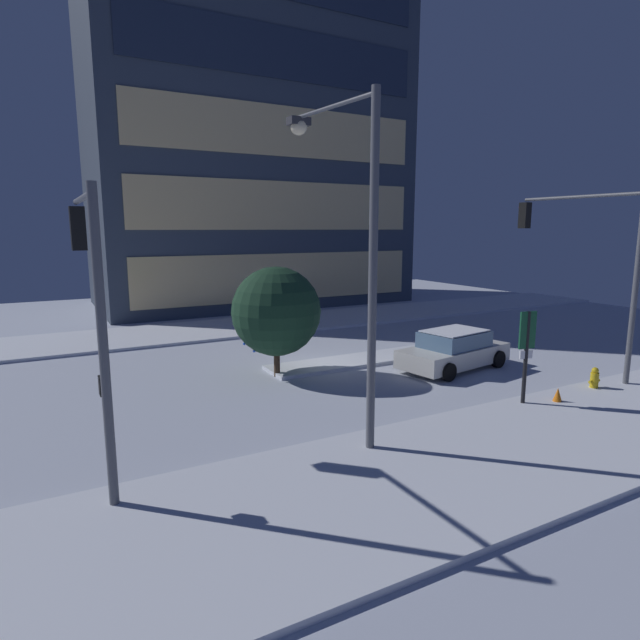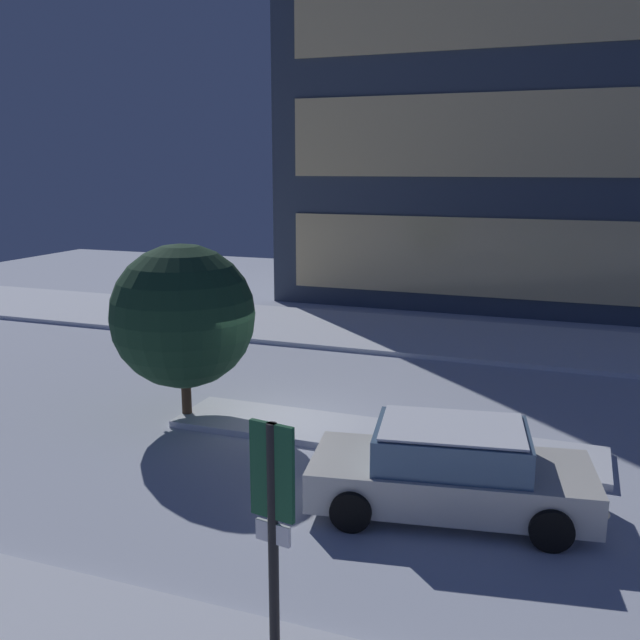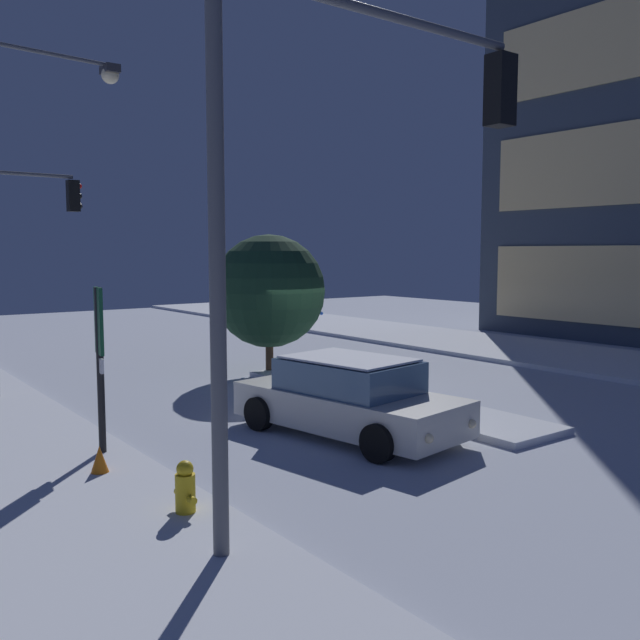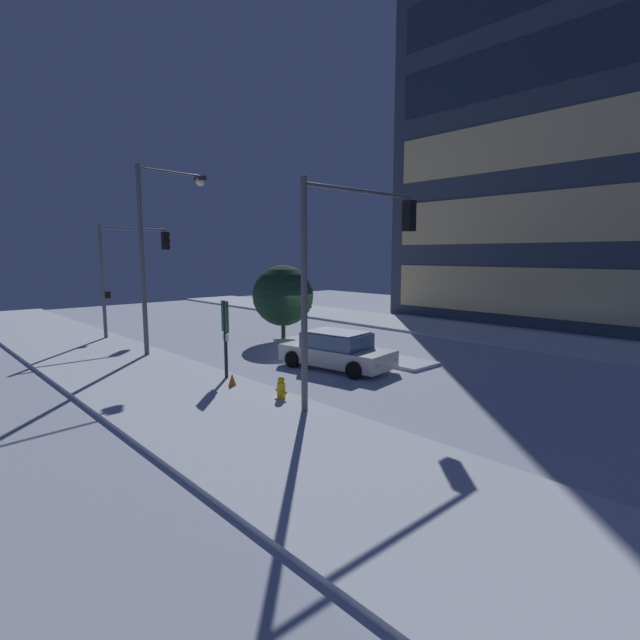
{
  "view_description": "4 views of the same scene",
  "coord_description": "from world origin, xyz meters",
  "px_view_note": "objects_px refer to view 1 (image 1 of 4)",
  "views": [
    {
      "loc": [
        -9.26,
        -17.13,
        5.28
      ],
      "look_at": [
        -0.16,
        -0.55,
        1.96
      ],
      "focal_mm": 29.36,
      "sensor_mm": 36.0,
      "label": 1
    },
    {
      "loc": [
        6.2,
        -13.4,
        5.59
      ],
      "look_at": [
        0.82,
        1.12,
        2.19
      ],
      "focal_mm": 39.42,
      "sensor_mm": 36.0,
      "label": 2
    },
    {
      "loc": [
        14.39,
        -10.74,
        3.48
      ],
      "look_at": [
        0.48,
        -0.3,
        1.74
      ],
      "focal_mm": 38.46,
      "sensor_mm": 36.0,
      "label": 3
    },
    {
      "loc": [
        17.81,
        -15.72,
        4.52
      ],
      "look_at": [
        -1.01,
        1.51,
        1.0
      ],
      "focal_mm": 26.85,
      "sensor_mm": 36.0,
      "label": 4
    }
  ],
  "objects_px": {
    "traffic_light_corner_near_left": "(91,286)",
    "traffic_light_corner_near_right": "(585,248)",
    "car_near": "(454,350)",
    "fire_hydrant": "(594,380)",
    "parking_info_sign": "(526,347)",
    "construction_cone": "(557,397)",
    "decorated_tree_median": "(276,311)",
    "street_lamp_arched": "(349,225)"
  },
  "relations": [
    {
      "from": "car_near",
      "to": "parking_info_sign",
      "type": "relative_size",
      "value": 1.67
    },
    {
      "from": "traffic_light_corner_near_left",
      "to": "street_lamp_arched",
      "type": "bearing_deg",
      "value": -97.62
    },
    {
      "from": "traffic_light_corner_near_right",
      "to": "street_lamp_arched",
      "type": "height_order",
      "value": "street_lamp_arched"
    },
    {
      "from": "construction_cone",
      "to": "street_lamp_arched",
      "type": "bearing_deg",
      "value": 173.28
    },
    {
      "from": "traffic_light_corner_near_right",
      "to": "construction_cone",
      "type": "relative_size",
      "value": 11.96
    },
    {
      "from": "traffic_light_corner_near_left",
      "to": "parking_info_sign",
      "type": "bearing_deg",
      "value": -95.76
    },
    {
      "from": "traffic_light_corner_near_left",
      "to": "traffic_light_corner_near_right",
      "type": "xyz_separation_m",
      "value": [
        16.16,
        0.44,
        0.47
      ]
    },
    {
      "from": "construction_cone",
      "to": "traffic_light_corner_near_right",
      "type": "bearing_deg",
      "value": 29.07
    },
    {
      "from": "traffic_light_corner_near_left",
      "to": "traffic_light_corner_near_right",
      "type": "distance_m",
      "value": 16.18
    },
    {
      "from": "fire_hydrant",
      "to": "decorated_tree_median",
      "type": "relative_size",
      "value": 0.21
    },
    {
      "from": "decorated_tree_median",
      "to": "construction_cone",
      "type": "bearing_deg",
      "value": -48.81
    },
    {
      "from": "traffic_light_corner_near_left",
      "to": "parking_info_sign",
      "type": "xyz_separation_m",
      "value": [
        11.52,
        -1.16,
        -2.28
      ]
    },
    {
      "from": "traffic_light_corner_near_right",
      "to": "parking_info_sign",
      "type": "relative_size",
      "value": 2.27
    },
    {
      "from": "car_near",
      "to": "decorated_tree_median",
      "type": "relative_size",
      "value": 1.22
    },
    {
      "from": "traffic_light_corner_near_left",
      "to": "parking_info_sign",
      "type": "height_order",
      "value": "traffic_light_corner_near_left"
    },
    {
      "from": "car_near",
      "to": "fire_hydrant",
      "type": "xyz_separation_m",
      "value": [
        2.03,
        -4.37,
        -0.32
      ]
    },
    {
      "from": "traffic_light_corner_near_right",
      "to": "parking_info_sign",
      "type": "bearing_deg",
      "value": 109.06
    },
    {
      "from": "car_near",
      "to": "construction_cone",
      "type": "relative_size",
      "value": 8.8
    },
    {
      "from": "traffic_light_corner_near_right",
      "to": "fire_hydrant",
      "type": "xyz_separation_m",
      "value": [
        -1.37,
        -1.68,
        -4.21
      ]
    },
    {
      "from": "traffic_light_corner_near_right",
      "to": "decorated_tree_median",
      "type": "distance_m",
      "value": 11.15
    },
    {
      "from": "street_lamp_arched",
      "to": "parking_info_sign",
      "type": "bearing_deg",
      "value": -99.85
    },
    {
      "from": "fire_hydrant",
      "to": "construction_cone",
      "type": "distance_m",
      "value": 2.28
    },
    {
      "from": "car_near",
      "to": "parking_info_sign",
      "type": "bearing_deg",
      "value": -115.36
    },
    {
      "from": "car_near",
      "to": "parking_info_sign",
      "type": "height_order",
      "value": "parking_info_sign"
    },
    {
      "from": "traffic_light_corner_near_right",
      "to": "car_near",
      "type": "bearing_deg",
      "value": 51.55
    },
    {
      "from": "fire_hydrant",
      "to": "construction_cone",
      "type": "relative_size",
      "value": 1.49
    },
    {
      "from": "traffic_light_corner_near_right",
      "to": "decorated_tree_median",
      "type": "xyz_separation_m",
      "value": [
        -9.72,
        4.97,
        -2.23
      ]
    },
    {
      "from": "car_near",
      "to": "construction_cone",
      "type": "height_order",
      "value": "car_near"
    },
    {
      "from": "traffic_light_corner_near_left",
      "to": "traffic_light_corner_near_right",
      "type": "height_order",
      "value": "traffic_light_corner_near_right"
    },
    {
      "from": "fire_hydrant",
      "to": "construction_cone",
      "type": "height_order",
      "value": "fire_hydrant"
    },
    {
      "from": "car_near",
      "to": "traffic_light_corner_near_right",
      "type": "height_order",
      "value": "traffic_light_corner_near_right"
    },
    {
      "from": "street_lamp_arched",
      "to": "fire_hydrant",
      "type": "distance_m",
      "value": 10.45
    },
    {
      "from": "traffic_light_corner_near_right",
      "to": "fire_hydrant",
      "type": "bearing_deg",
      "value": 140.82
    },
    {
      "from": "traffic_light_corner_near_right",
      "to": "fire_hydrant",
      "type": "height_order",
      "value": "traffic_light_corner_near_right"
    },
    {
      "from": "fire_hydrant",
      "to": "decorated_tree_median",
      "type": "distance_m",
      "value": 10.86
    },
    {
      "from": "traffic_light_corner_near_right",
      "to": "decorated_tree_median",
      "type": "height_order",
      "value": "traffic_light_corner_near_right"
    },
    {
      "from": "traffic_light_corner_near_right",
      "to": "construction_cone",
      "type": "height_order",
      "value": "traffic_light_corner_near_right"
    },
    {
      "from": "decorated_tree_median",
      "to": "street_lamp_arched",
      "type": "bearing_deg",
      "value": -97.64
    },
    {
      "from": "traffic_light_corner_near_left",
      "to": "decorated_tree_median",
      "type": "bearing_deg",
      "value": -49.96
    },
    {
      "from": "street_lamp_arched",
      "to": "decorated_tree_median",
      "type": "distance_m",
      "value": 6.9
    },
    {
      "from": "car_near",
      "to": "decorated_tree_median",
      "type": "xyz_separation_m",
      "value": [
        -6.32,
        2.27,
        1.67
      ]
    },
    {
      "from": "decorated_tree_median",
      "to": "fire_hydrant",
      "type": "bearing_deg",
      "value": -38.49
    }
  ]
}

